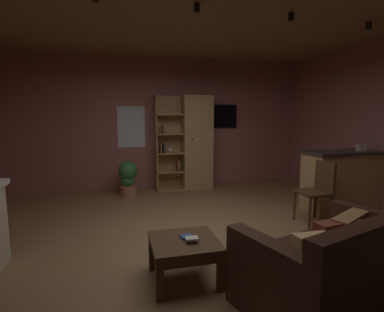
{
  "coord_description": "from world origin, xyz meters",
  "views": [
    {
      "loc": [
        -0.98,
        -3.42,
        1.59
      ],
      "look_at": [
        0.0,
        0.4,
        1.05
      ],
      "focal_mm": 27.57,
      "sensor_mm": 36.0,
      "label": 1
    }
  ],
  "objects": [
    {
      "name": "table_book_1",
      "position": [
        -0.32,
        -0.85,
        0.44
      ],
      "size": [
        0.13,
        0.1,
        0.02
      ],
      "primitive_type": "cube",
      "rotation": [
        0.0,
        0.0,
        -0.09
      ],
      "color": "beige",
      "rests_on": "coffee_table"
    },
    {
      "name": "ceiling",
      "position": [
        0.0,
        0.0,
        2.85
      ],
      "size": [
        6.36,
        5.97,
        0.02
      ],
      "primitive_type": "cube",
      "color": "#8E6B47"
    },
    {
      "name": "window_pane_back",
      "position": [
        -0.67,
        2.98,
        1.36
      ],
      "size": [
        0.57,
        0.01,
        0.86
      ],
      "primitive_type": "cube",
      "color": "white"
    },
    {
      "name": "bookshelf_cabinet",
      "position": [
        0.63,
        2.74,
        1.0
      ],
      "size": [
        1.22,
        0.41,
        2.02
      ],
      "color": "tan",
      "rests_on": "ground"
    },
    {
      "name": "potted_floor_plant",
      "position": [
        -0.78,
        2.44,
        0.38
      ],
      "size": [
        0.38,
        0.38,
        0.7
      ],
      "color": "#B77051",
      "rests_on": "ground"
    },
    {
      "name": "wall_mounted_tv",
      "position": [
        1.24,
        2.95,
        1.58
      ],
      "size": [
        0.93,
        0.06,
        0.52
      ],
      "color": "black"
    },
    {
      "name": "tissue_box",
      "position": [
        2.9,
        0.54,
        1.07
      ],
      "size": [
        0.15,
        0.15,
        0.11
      ],
      "primitive_type": "cube",
      "rotation": [
        0.0,
        0.0,
        -0.3
      ],
      "color": "#BFB299",
      "rests_on": "kitchen_bar_counter"
    },
    {
      "name": "leather_couch",
      "position": [
        0.78,
        -1.45,
        0.31
      ],
      "size": [
        1.75,
        1.31,
        0.84
      ],
      "color": "#382116",
      "rests_on": "ground"
    },
    {
      "name": "track_light_spot_4",
      "position": [
        2.3,
        -0.04,
        2.77
      ],
      "size": [
        0.07,
        0.07,
        0.09
      ],
      "primitive_type": "cylinder",
      "color": "black"
    },
    {
      "name": "kitchen_bar_counter",
      "position": [
        2.73,
        0.6,
        0.51
      ],
      "size": [
        1.5,
        0.6,
        1.02
      ],
      "color": "tan",
      "rests_on": "ground"
    },
    {
      "name": "track_light_spot_3",
      "position": [
        1.11,
        -0.09,
        2.77
      ],
      "size": [
        0.07,
        0.07,
        0.09
      ],
      "primitive_type": "cylinder",
      "color": "black"
    },
    {
      "name": "wall_back",
      "position": [
        0.0,
        3.01,
        1.42
      ],
      "size": [
        6.48,
        0.06,
        2.84
      ],
      "primitive_type": "cube",
      "color": "#9E5B56",
      "rests_on": "ground"
    },
    {
      "name": "dining_chair",
      "position": [
        1.9,
        0.25,
        0.53
      ],
      "size": [
        0.43,
        0.43,
        0.92
      ],
      "color": "#4C331E",
      "rests_on": "ground"
    },
    {
      "name": "floor",
      "position": [
        0.0,
        0.0,
        -0.01
      ],
      "size": [
        6.36,
        5.97,
        0.02
      ],
      "primitive_type": "cube",
      "color": "olive",
      "rests_on": "ground"
    },
    {
      "name": "coffee_table",
      "position": [
        -0.38,
        -0.79,
        0.32
      ],
      "size": [
        0.64,
        0.61,
        0.4
      ],
      "color": "#4C331E",
      "rests_on": "ground"
    },
    {
      "name": "table_book_0",
      "position": [
        -0.35,
        -0.74,
        0.42
      ],
      "size": [
        0.13,
        0.11,
        0.02
      ],
      "primitive_type": "cube",
      "rotation": [
        0.0,
        0.0,
        0.17
      ],
      "color": "#2D4C8C",
      "rests_on": "coffee_table"
    },
    {
      "name": "track_light_spot_2",
      "position": [
        -0.08,
        -0.11,
        2.77
      ],
      "size": [
        0.07,
        0.07,
        0.09
      ],
      "primitive_type": "cylinder",
      "color": "black"
    }
  ]
}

